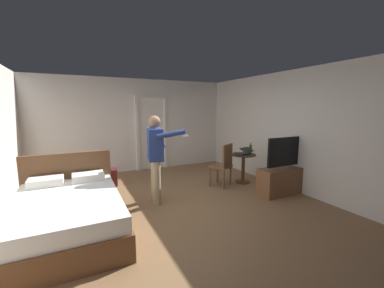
# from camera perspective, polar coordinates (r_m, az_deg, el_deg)

# --- Properties ---
(ground_plane) EXTENTS (6.23, 6.23, 0.00)m
(ground_plane) POSITION_cam_1_polar(r_m,az_deg,el_deg) (4.57, -4.72, -14.50)
(ground_plane) COLOR olive
(wall_back) EXTENTS (5.62, 0.12, 2.60)m
(wall_back) POSITION_cam_1_polar(r_m,az_deg,el_deg) (7.00, -13.55, 4.35)
(wall_back) COLOR silver
(wall_back) RESTS_ON ground_plane
(wall_right) EXTENTS (0.12, 5.90, 2.60)m
(wall_right) POSITION_cam_1_polar(r_m,az_deg,el_deg) (5.81, 21.27, 3.17)
(wall_right) COLOR silver
(wall_right) RESTS_ON ground_plane
(doorway_frame) EXTENTS (0.93, 0.08, 2.13)m
(doorway_frame) POSITION_cam_1_polar(r_m,az_deg,el_deg) (7.04, -9.64, 3.88)
(doorway_frame) COLOR white
(doorway_frame) RESTS_ON ground_plane
(bed) EXTENTS (1.42, 2.05, 1.02)m
(bed) POSITION_cam_1_polar(r_m,az_deg,el_deg) (3.97, -27.41, -14.42)
(bed) COLOR brown
(bed) RESTS_ON ground_plane
(tv_flatscreen) EXTENTS (1.23, 0.40, 1.20)m
(tv_flatscreen) POSITION_cam_1_polar(r_m,az_deg,el_deg) (5.44, 21.33, -7.37)
(tv_flatscreen) COLOR brown
(tv_flatscreen) RESTS_ON ground_plane
(side_table) EXTENTS (0.58, 0.58, 0.70)m
(side_table) POSITION_cam_1_polar(r_m,az_deg,el_deg) (5.88, 12.13, -4.58)
(side_table) COLOR #4C331E
(side_table) RESTS_ON ground_plane
(laptop) EXTENTS (0.38, 0.38, 0.17)m
(laptop) POSITION_cam_1_polar(r_m,az_deg,el_deg) (5.78, 12.32, -1.93)
(laptop) COLOR black
(laptop) RESTS_ON side_table
(bottle_on_table) EXTENTS (0.06, 0.06, 0.27)m
(bottle_on_table) POSITION_cam_1_polar(r_m,az_deg,el_deg) (5.84, 13.81, -1.25)
(bottle_on_table) COLOR #304B12
(bottle_on_table) RESTS_ON side_table
(wooden_chair) EXTENTS (0.57, 0.57, 0.99)m
(wooden_chair) POSITION_cam_1_polar(r_m,az_deg,el_deg) (5.49, 7.56, -4.59)
(wooden_chair) COLOR brown
(wooden_chair) RESTS_ON ground_plane
(person_blue_shirt) EXTENTS (0.69, 0.71, 1.65)m
(person_blue_shirt) POSITION_cam_1_polar(r_m,az_deg,el_deg) (4.52, -8.65, -2.01)
(person_blue_shirt) COLOR tan
(person_blue_shirt) RESTS_ON ground_plane
(suitcase_dark) EXTENTS (0.58, 0.41, 0.38)m
(suitcase_dark) POSITION_cam_1_polar(r_m,az_deg,el_deg) (5.94, -19.99, -7.53)
(suitcase_dark) COLOR #4C1919
(suitcase_dark) RESTS_ON ground_plane
(suitcase_small) EXTENTS (0.57, 0.32, 0.33)m
(suitcase_small) POSITION_cam_1_polar(r_m,az_deg,el_deg) (5.90, -22.02, -8.04)
(suitcase_small) COLOR black
(suitcase_small) RESTS_ON ground_plane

